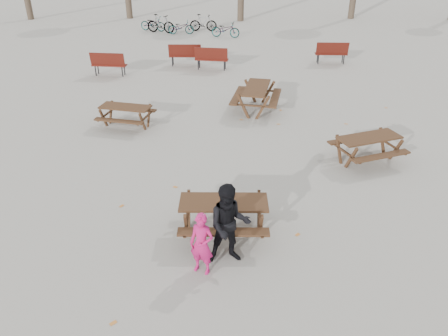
{
  "coord_description": "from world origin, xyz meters",
  "views": [
    {
      "loc": [
        0.06,
        -7.45,
        5.62
      ],
      "look_at": [
        0.0,
        1.0,
        1.0
      ],
      "focal_mm": 35.0,
      "sensor_mm": 36.0,
      "label": 1
    }
  ],
  "objects_px": {
    "picnic_table_north": "(126,116)",
    "picnic_table_far": "(256,99)",
    "main_picnic_table": "(224,209)",
    "picnic_table_east": "(367,149)",
    "soda_bottle": "(224,203)",
    "adult": "(229,225)",
    "food_tray": "(225,202)",
    "child": "(202,244)"
  },
  "relations": [
    {
      "from": "picnic_table_north",
      "to": "picnic_table_far",
      "type": "xyz_separation_m",
      "value": [
        4.27,
        1.5,
        0.08
      ]
    },
    {
      "from": "main_picnic_table",
      "to": "picnic_table_east",
      "type": "height_order",
      "value": "main_picnic_table"
    },
    {
      "from": "soda_bottle",
      "to": "picnic_table_north",
      "type": "height_order",
      "value": "soda_bottle"
    },
    {
      "from": "soda_bottle",
      "to": "adult",
      "type": "distance_m",
      "value": 0.69
    },
    {
      "from": "main_picnic_table",
      "to": "picnic_table_far",
      "type": "relative_size",
      "value": 0.91
    },
    {
      "from": "picnic_table_east",
      "to": "picnic_table_far",
      "type": "relative_size",
      "value": 0.87
    },
    {
      "from": "main_picnic_table",
      "to": "picnic_table_far",
      "type": "bearing_deg",
      "value": 81.35
    },
    {
      "from": "main_picnic_table",
      "to": "adult",
      "type": "bearing_deg",
      "value": -82.9
    },
    {
      "from": "food_tray",
      "to": "picnic_table_far",
      "type": "distance_m",
      "value": 7.29
    },
    {
      "from": "adult",
      "to": "picnic_table_north",
      "type": "distance_m",
      "value": 7.33
    },
    {
      "from": "picnic_table_far",
      "to": "adult",
      "type": "bearing_deg",
      "value": -175.85
    },
    {
      "from": "main_picnic_table",
      "to": "picnic_table_east",
      "type": "bearing_deg",
      "value": 39.92
    },
    {
      "from": "child",
      "to": "picnic_table_north",
      "type": "distance_m",
      "value": 7.4
    },
    {
      "from": "picnic_table_east",
      "to": "picnic_table_north",
      "type": "xyz_separation_m",
      "value": [
        -7.08,
        2.39,
        -0.02
      ]
    },
    {
      "from": "child",
      "to": "picnic_table_north",
      "type": "bearing_deg",
      "value": 133.71
    },
    {
      "from": "food_tray",
      "to": "picnic_table_east",
      "type": "relative_size",
      "value": 0.1
    },
    {
      "from": "main_picnic_table",
      "to": "food_tray",
      "type": "bearing_deg",
      "value": -57.59
    },
    {
      "from": "soda_bottle",
      "to": "picnic_table_far",
      "type": "bearing_deg",
      "value": 81.59
    },
    {
      "from": "main_picnic_table",
      "to": "child",
      "type": "relative_size",
      "value": 1.43
    },
    {
      "from": "adult",
      "to": "picnic_table_north",
      "type": "xyz_separation_m",
      "value": [
        -3.29,
        6.53,
        -0.48
      ]
    },
    {
      "from": "adult",
      "to": "child",
      "type": "bearing_deg",
      "value": -153.67
    },
    {
      "from": "picnic_table_north",
      "to": "picnic_table_far",
      "type": "relative_size",
      "value": 0.82
    },
    {
      "from": "main_picnic_table",
      "to": "soda_bottle",
      "type": "xyz_separation_m",
      "value": [
        0.0,
        -0.19,
        0.26
      ]
    },
    {
      "from": "soda_bottle",
      "to": "child",
      "type": "bearing_deg",
      "value": -111.3
    },
    {
      "from": "picnic_table_east",
      "to": "picnic_table_far",
      "type": "bearing_deg",
      "value": 105.27
    },
    {
      "from": "soda_bottle",
      "to": "child",
      "type": "distance_m",
      "value": 1.1
    },
    {
      "from": "picnic_table_east",
      "to": "picnic_table_far",
      "type": "xyz_separation_m",
      "value": [
        -2.81,
        3.89,
        0.05
      ]
    },
    {
      "from": "picnic_table_east",
      "to": "food_tray",
      "type": "bearing_deg",
      "value": -160.06
    },
    {
      "from": "picnic_table_north",
      "to": "soda_bottle",
      "type": "bearing_deg",
      "value": -48.4
    },
    {
      "from": "child",
      "to": "picnic_table_far",
      "type": "xyz_separation_m",
      "value": [
        1.48,
        8.35,
        -0.2
      ]
    },
    {
      "from": "food_tray",
      "to": "picnic_table_far",
      "type": "bearing_deg",
      "value": 81.61
    },
    {
      "from": "main_picnic_table",
      "to": "soda_bottle",
      "type": "relative_size",
      "value": 10.59
    },
    {
      "from": "main_picnic_table",
      "to": "picnic_table_north",
      "type": "bearing_deg",
      "value": 119.39
    },
    {
      "from": "food_tray",
      "to": "main_picnic_table",
      "type": "bearing_deg",
      "value": 122.41
    },
    {
      "from": "soda_bottle",
      "to": "picnic_table_east",
      "type": "xyz_separation_m",
      "value": [
        3.9,
        3.45,
        -0.48
      ]
    },
    {
      "from": "picnic_table_north",
      "to": "picnic_table_east",
      "type": "bearing_deg",
      "value": -5.63
    },
    {
      "from": "picnic_table_far",
      "to": "food_tray",
      "type": "bearing_deg",
      "value": -177.29
    },
    {
      "from": "main_picnic_table",
      "to": "adult",
      "type": "relative_size",
      "value": 1.08
    },
    {
      "from": "adult",
      "to": "picnic_table_east",
      "type": "relative_size",
      "value": 0.97
    },
    {
      "from": "main_picnic_table",
      "to": "picnic_table_north",
      "type": "xyz_separation_m",
      "value": [
        -3.18,
        5.65,
        -0.24
      ]
    },
    {
      "from": "soda_bottle",
      "to": "picnic_table_north",
      "type": "distance_m",
      "value": 6.67
    },
    {
      "from": "adult",
      "to": "picnic_table_far",
      "type": "relative_size",
      "value": 0.84
    }
  ]
}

